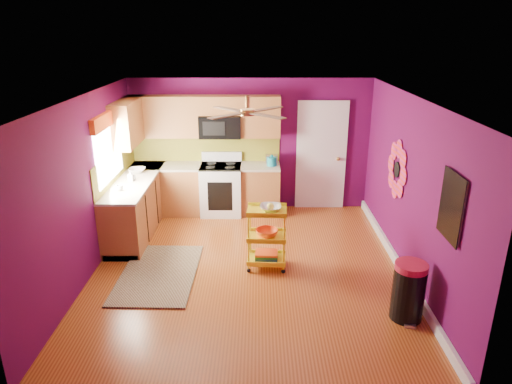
{
  "coord_description": "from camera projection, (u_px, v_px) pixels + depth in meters",
  "views": [
    {
      "loc": [
        0.14,
        -5.96,
        3.36
      ],
      "look_at": [
        0.11,
        0.4,
        1.06
      ],
      "focal_mm": 32.0,
      "sensor_mm": 36.0,
      "label": 1
    }
  ],
  "objects": [
    {
      "name": "teal_kettle",
      "position": [
        272.0,
        161.0,
        8.44
      ],
      "size": [
        0.18,
        0.18,
        0.21
      ],
      "color": "teal",
      "rests_on": "lower_cabinets"
    },
    {
      "name": "counter_cup",
      "position": [
        119.0,
        188.0,
        7.16
      ],
      "size": [
        0.12,
        0.12,
        0.09
      ],
      "primitive_type": "imported",
      "color": "white",
      "rests_on": "lower_cabinets"
    },
    {
      "name": "trash_can",
      "position": [
        408.0,
        291.0,
        5.48
      ],
      "size": [
        0.45,
        0.46,
        0.74
      ],
      "color": "black",
      "rests_on": "ground"
    },
    {
      "name": "room_envelope",
      "position": [
        249.0,
        162.0,
        6.19
      ],
      "size": [
        4.54,
        5.04,
        2.52
      ],
      "color": "#520943",
      "rests_on": "ground"
    },
    {
      "name": "toaster",
      "position": [
        272.0,
        160.0,
        8.53
      ],
      "size": [
        0.22,
        0.15,
        0.18
      ],
      "primitive_type": "cube",
      "color": "beige",
      "rests_on": "lower_cabinets"
    },
    {
      "name": "lower_cabinets",
      "position": [
        176.0,
        198.0,
        8.31
      ],
      "size": [
        2.81,
        2.31,
        0.94
      ],
      "color": "brown",
      "rests_on": "ground"
    },
    {
      "name": "left_window",
      "position": [
        108.0,
        137.0,
        7.15
      ],
      "size": [
        0.08,
        1.35,
        1.08
      ],
      "color": "white",
      "rests_on": "ground"
    },
    {
      "name": "shag_rug",
      "position": [
        159.0,
        273.0,
        6.59
      ],
      "size": [
        1.09,
        1.75,
        0.02
      ],
      "primitive_type": "cube",
      "rotation": [
        0.0,
        0.0,
        -0.02
      ],
      "color": "black",
      "rests_on": "ground"
    },
    {
      "name": "soap_bottle_a",
      "position": [
        130.0,
        176.0,
        7.58
      ],
      "size": [
        0.08,
        0.08,
        0.18
      ],
      "primitive_type": "imported",
      "color": "#EA3F72",
      "rests_on": "lower_cabinets"
    },
    {
      "name": "soap_bottle_b",
      "position": [
        132.0,
        176.0,
        7.63
      ],
      "size": [
        0.13,
        0.13,
        0.16
      ],
      "primitive_type": "imported",
      "color": "white",
      "rests_on": "lower_cabinets"
    },
    {
      "name": "rolling_cart",
      "position": [
        267.0,
        235.0,
        6.61
      ],
      "size": [
        0.58,
        0.44,
        1.02
      ],
      "color": "yellow",
      "rests_on": "ground"
    },
    {
      "name": "electric_range",
      "position": [
        221.0,
        189.0,
        8.62
      ],
      "size": [
        0.76,
        0.66,
        1.13
      ],
      "color": "white",
      "rests_on": "ground"
    },
    {
      "name": "right_wall_art",
      "position": [
        418.0,
        184.0,
        5.93
      ],
      "size": [
        0.04,
        2.74,
        1.04
      ],
      "color": "black",
      "rests_on": "ground"
    },
    {
      "name": "panel_door",
      "position": [
        321.0,
        157.0,
        8.71
      ],
      "size": [
        0.95,
        0.11,
        2.15
      ],
      "color": "white",
      "rests_on": "ground"
    },
    {
      "name": "counter_dish",
      "position": [
        137.0,
        170.0,
        8.07
      ],
      "size": [
        0.29,
        0.29,
        0.07
      ],
      "primitive_type": "imported",
      "color": "white",
      "rests_on": "lower_cabinets"
    },
    {
      "name": "ground",
      "position": [
        248.0,
        268.0,
        6.74
      ],
      "size": [
        5.0,
        5.0,
        0.0
      ],
      "primitive_type": "plane",
      "color": "brown",
      "rests_on": "ground"
    },
    {
      "name": "ceiling_fan",
      "position": [
        248.0,
        111.0,
        6.15
      ],
      "size": [
        1.01,
        1.01,
        0.26
      ],
      "color": "#BF8C3F",
      "rests_on": "ground"
    },
    {
      "name": "upper_cabinetry",
      "position": [
        181.0,
        120.0,
        8.18
      ],
      "size": [
        2.8,
        2.3,
        1.26
      ],
      "color": "brown",
      "rests_on": "ground"
    }
  ]
}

